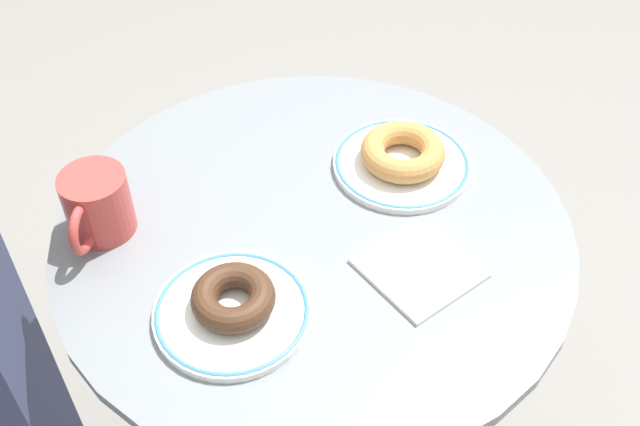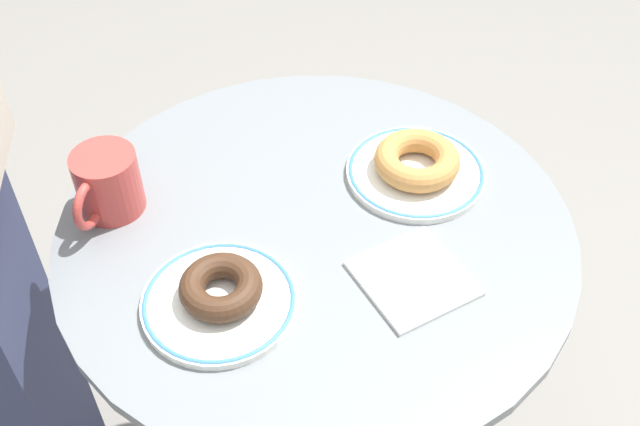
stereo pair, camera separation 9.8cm
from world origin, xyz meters
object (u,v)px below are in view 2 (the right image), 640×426
at_px(cafe_table, 316,346).
at_px(donut_old_fashioned, 417,160).
at_px(paper_napkin, 413,278).
at_px(coffee_mug, 107,184).
at_px(plate_right, 416,172).
at_px(plate_left, 219,302).
at_px(donut_chocolate, 221,287).

xyz_separation_m(cafe_table, donut_old_fashioned, (0.17, -0.01, 0.30)).
relative_size(paper_napkin, coffee_mug, 1.12).
distance_m(cafe_table, plate_right, 0.33).
height_order(cafe_table, coffee_mug, coffee_mug).
bearing_deg(cafe_table, paper_napkin, -76.14).
bearing_deg(plate_left, donut_chocolate, 18.11).
relative_size(donut_old_fashioned, paper_napkin, 0.93).
xyz_separation_m(plate_right, donut_old_fashioned, (-0.00, 0.00, 0.02)).
bearing_deg(donut_old_fashioned, donut_chocolate, -176.86).
relative_size(plate_right, coffee_mug, 1.71).
height_order(plate_left, paper_napkin, plate_left).
bearing_deg(cafe_table, plate_right, -3.45).
bearing_deg(donut_chocolate, cafe_table, 9.87).
bearing_deg(plate_left, plate_right, 3.40).
relative_size(plate_left, plate_right, 0.96).
relative_size(plate_right, paper_napkin, 1.52).
distance_m(plate_left, donut_chocolate, 0.02).
height_order(plate_left, donut_old_fashioned, donut_old_fashioned).
relative_size(plate_left, paper_napkin, 1.46).
bearing_deg(donut_chocolate, paper_napkin, -30.37).
distance_m(plate_right, paper_napkin, 0.20).
height_order(paper_napkin, coffee_mug, coffee_mug).
bearing_deg(plate_right, donut_chocolate, -176.86).
bearing_deg(plate_left, donut_old_fashioned, 3.40).
bearing_deg(donut_chocolate, coffee_mug, 96.68).
distance_m(plate_left, donut_old_fashioned, 0.35).
height_order(donut_chocolate, paper_napkin, donut_chocolate).
xyz_separation_m(cafe_table, coffee_mug, (-0.20, 0.20, 0.32)).
xyz_separation_m(donut_chocolate, paper_napkin, (0.21, -0.12, -0.02)).
xyz_separation_m(plate_right, donut_chocolate, (-0.34, -0.02, 0.02)).
xyz_separation_m(paper_napkin, coffee_mug, (-0.23, 0.35, 0.04)).
xyz_separation_m(plate_left, plate_right, (0.35, 0.02, 0.00)).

